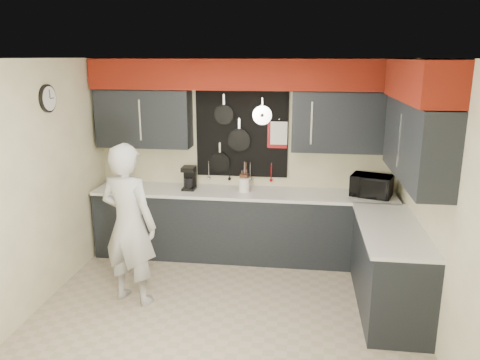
# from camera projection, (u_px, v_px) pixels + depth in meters

# --- Properties ---
(ground) EXTENTS (4.00, 4.00, 0.00)m
(ground) POSITION_uv_depth(u_px,v_px,m) (225.00, 313.00, 4.93)
(ground) COLOR tan
(ground) RESTS_ON ground
(back_wall_assembly) EXTENTS (4.00, 0.36, 2.60)m
(back_wall_assembly) POSITION_uv_depth(u_px,v_px,m) (245.00, 106.00, 5.95)
(back_wall_assembly) COLOR #EEEBB7
(back_wall_assembly) RESTS_ON ground
(right_wall_assembly) EXTENTS (0.36, 3.50, 2.60)m
(right_wall_assembly) POSITION_uv_depth(u_px,v_px,m) (420.00, 130.00, 4.45)
(right_wall_assembly) COLOR #EEEBB7
(right_wall_assembly) RESTS_ON ground
(left_wall_assembly) EXTENTS (0.05, 3.50, 2.60)m
(left_wall_assembly) POSITION_uv_depth(u_px,v_px,m) (35.00, 184.00, 4.86)
(left_wall_assembly) COLOR #EEEBB7
(left_wall_assembly) RESTS_ON ground
(base_cabinets) EXTENTS (3.95, 2.20, 0.92)m
(base_cabinets) POSITION_uv_depth(u_px,v_px,m) (279.00, 235.00, 5.83)
(base_cabinets) COLOR black
(base_cabinets) RESTS_ON ground
(microwave) EXTENTS (0.57, 0.47, 0.27)m
(microwave) POSITION_uv_depth(u_px,v_px,m) (371.00, 186.00, 5.83)
(microwave) COLOR black
(microwave) RESTS_ON base_cabinets
(knife_block) EXTENTS (0.11, 0.11, 0.22)m
(knife_block) POSITION_uv_depth(u_px,v_px,m) (244.00, 182.00, 6.09)
(knife_block) COLOR #381A12
(knife_block) RESTS_ON base_cabinets
(utensil_crock) EXTENTS (0.14, 0.14, 0.18)m
(utensil_crock) POSITION_uv_depth(u_px,v_px,m) (244.00, 185.00, 6.04)
(utensil_crock) COLOR white
(utensil_crock) RESTS_ON base_cabinets
(coffee_maker) EXTENTS (0.17, 0.21, 0.31)m
(coffee_maker) POSITION_uv_depth(u_px,v_px,m) (189.00, 177.00, 6.14)
(coffee_maker) COLOR black
(coffee_maker) RESTS_ON base_cabinets
(person) EXTENTS (0.74, 0.58, 1.77)m
(person) POSITION_uv_depth(u_px,v_px,m) (129.00, 225.00, 4.97)
(person) COLOR #B5B4B2
(person) RESTS_ON ground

